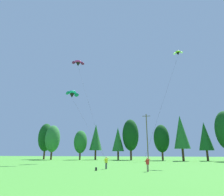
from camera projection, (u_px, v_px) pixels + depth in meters
treeline_tree_a at (46, 137)px, 69.31m from camera, size 5.17×5.17×12.48m
treeline_tree_b at (53, 139)px, 64.13m from camera, size 4.80×4.80×11.12m
treeline_tree_c at (80, 142)px, 64.44m from camera, size 4.36×4.36×9.48m
treeline_tree_d at (96, 137)px, 65.28m from camera, size 4.15×4.15×11.60m
treeline_tree_e at (118, 139)px, 63.62m from camera, size 3.88×3.88×10.38m
treeline_tree_f at (131, 135)px, 63.52m from camera, size 5.31×5.31×13.01m
treeline_tree_g at (161, 138)px, 59.26m from camera, size 4.68×4.68×10.66m
treeline_tree_h at (181, 132)px, 55.83m from camera, size 4.42×4.42×12.83m
treeline_tree_i at (205, 136)px, 55.82m from camera, size 4.01×4.01×10.97m
utility_pole at (147, 136)px, 52.78m from camera, size 2.20×0.26×12.75m
kite_flyer_near at (106, 162)px, 27.23m from camera, size 0.71×0.73×1.69m
kite_flyer_mid at (148, 163)px, 23.47m from camera, size 0.73×0.75×1.69m
parafoil_kite_high_magenta at (78, 63)px, 49.14m from camera, size 12.17×15.20×23.45m
parafoil_kite_mid_lime_white at (178, 53)px, 40.83m from camera, size 8.43×13.96×21.51m
parafoil_kite_far_teal at (72, 94)px, 48.89m from camera, size 13.91×17.56×15.95m
backpack at (96, 169)px, 24.74m from camera, size 0.31×0.37×0.40m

